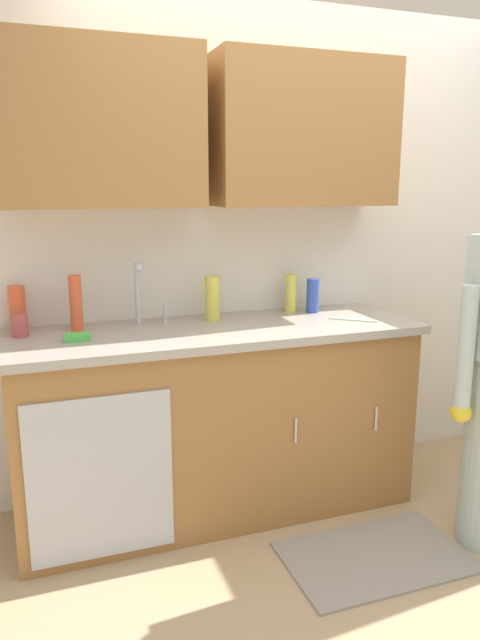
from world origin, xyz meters
The scene contains 14 objects.
ground_plane centered at (0.00, 0.00, 0.00)m, with size 9.00×9.00×0.00m, color tan.
kitchen_wall_with_uppers centered at (-0.14, 0.99, 1.48)m, with size 4.80×0.44×2.70m.
counter_cabinet centered at (-0.55, 0.70, 0.45)m, with size 1.90×0.62×0.90m.
countertop centered at (-0.55, 0.70, 0.92)m, with size 1.96×0.66×0.04m, color #A8A093.
sink centered at (-0.85, 0.71, 0.93)m, with size 0.50×0.36×0.35m.
floor_mat centered at (-0.03, 0.05, 0.01)m, with size 0.80×0.50×0.01m, color gray.
bottle_soap centered at (-1.18, 0.85, 1.07)m, with size 0.06×0.06×0.26m, color #E05933.
bottle_water_short centered at (-0.52, 0.85, 1.05)m, with size 0.07×0.07×0.22m, color #D8D14C.
bottle_cleaner_spray centered at (-1.43, 0.93, 1.05)m, with size 0.08×0.08×0.21m, color #E05933.
bottle_dish_liquid centered at (0.03, 0.85, 1.03)m, with size 0.07×0.07×0.18m, color #334CB2.
bottle_water_tall centered at (-0.07, 0.90, 1.04)m, with size 0.06×0.06×0.20m, color #D8D14C.
cup_by_sink centered at (-1.43, 0.81, 0.99)m, with size 0.08×0.08×0.11m, color #B24C47.
knife_on_counter centered at (0.14, 0.60, 0.94)m, with size 0.24×0.02×0.01m, color silver.
sponge centered at (-1.20, 0.66, 0.96)m, with size 0.11×0.07×0.03m, color #4CBF4C.
Camera 1 is at (-1.36, -1.93, 1.59)m, focal length 33.33 mm.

